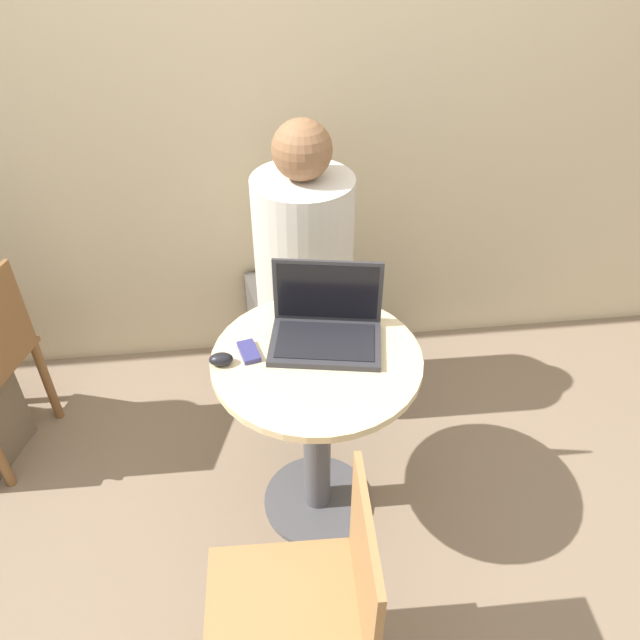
{
  "coord_description": "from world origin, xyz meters",
  "views": [
    {
      "loc": [
        -0.15,
        -1.4,
        1.97
      ],
      "look_at": [
        0.02,
        0.05,
        0.82
      ],
      "focal_mm": 35.0,
      "sensor_mm": 36.0,
      "label": 1
    }
  ],
  "objects_px": {
    "cell_phone": "(249,352)",
    "person_seated": "(301,293)",
    "chair_empty": "(311,613)",
    "laptop": "(326,325)"
  },
  "relations": [
    {
      "from": "cell_phone",
      "to": "person_seated",
      "type": "distance_m",
      "value": 0.65
    },
    {
      "from": "cell_phone",
      "to": "person_seated",
      "type": "bearing_deg",
      "value": 70.22
    },
    {
      "from": "cell_phone",
      "to": "chair_empty",
      "type": "relative_size",
      "value": 0.13
    },
    {
      "from": "chair_empty",
      "to": "person_seated",
      "type": "relative_size",
      "value": 0.66
    },
    {
      "from": "laptop",
      "to": "cell_phone",
      "type": "bearing_deg",
      "value": -169.48
    },
    {
      "from": "chair_empty",
      "to": "laptop",
      "type": "bearing_deg",
      "value": 80.02
    },
    {
      "from": "cell_phone",
      "to": "laptop",
      "type": "bearing_deg",
      "value": 10.52
    },
    {
      "from": "laptop",
      "to": "chair_empty",
      "type": "height_order",
      "value": "laptop"
    },
    {
      "from": "cell_phone",
      "to": "person_seated",
      "type": "xyz_separation_m",
      "value": [
        0.21,
        0.58,
        -0.21
      ]
    },
    {
      "from": "person_seated",
      "to": "laptop",
      "type": "bearing_deg",
      "value": -86.33
    }
  ]
}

